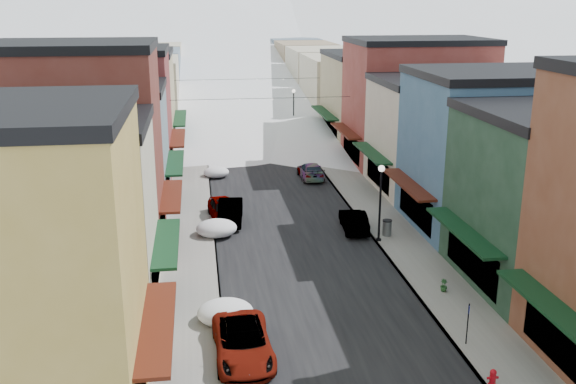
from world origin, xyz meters
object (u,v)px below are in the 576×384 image
object	(u,v)px
streetlamp_near	(380,194)
car_silver_sedan	(223,209)
car_green_sedan	(354,220)
fire_hydrant	(493,379)
car_dark_hatch	(230,212)
car_white_suv	(243,343)
trash_can	(387,228)

from	to	relation	value
streetlamp_near	car_silver_sedan	bearing A→B (deg)	148.70
car_green_sedan	streetlamp_near	bearing A→B (deg)	116.96
fire_hydrant	streetlamp_near	bearing A→B (deg)	90.00
car_dark_hatch	car_green_sedan	xyz separation A→B (m)	(8.03, -2.78, -0.06)
car_silver_sedan	streetlamp_near	xyz separation A→B (m)	(9.50, -5.78, 2.47)
car_white_suv	fire_hydrant	bearing A→B (deg)	-23.31
car_white_suv	fire_hydrant	distance (m)	10.22
car_green_sedan	fire_hydrant	bearing A→B (deg)	97.48
car_white_suv	car_silver_sedan	distance (m)	18.21
car_dark_hatch	trash_can	world-z (taller)	car_dark_hatch
car_dark_hatch	trash_can	distance (m)	10.78
car_silver_sedan	car_green_sedan	size ratio (longest dim) A/B	1.06
fire_hydrant	car_dark_hatch	bearing A→B (deg)	112.91
car_dark_hatch	car_green_sedan	world-z (taller)	car_dark_hatch
car_white_suv	fire_hydrant	world-z (taller)	car_white_suv
streetlamp_near	car_green_sedan	bearing A→B (deg)	112.62
car_green_sedan	car_silver_sedan	bearing A→B (deg)	-17.07
car_dark_hatch	streetlamp_near	size ratio (longest dim) A/B	0.94
car_dark_hatch	trash_can	xyz separation A→B (m)	(9.83, -4.44, -0.07)
fire_hydrant	car_green_sedan	bearing A→B (deg)	93.13
car_white_suv	car_dark_hatch	xyz separation A→B (m)	(0.45, 17.66, 0.03)
trash_can	fire_hydrant	bearing A→B (deg)	-92.61
car_white_suv	streetlamp_near	distance (m)	15.84
streetlamp_near	fire_hydrant	bearing A→B (deg)	-90.00
car_white_suv	car_green_sedan	xyz separation A→B (m)	(8.48, 14.88, -0.03)
car_dark_hatch	car_green_sedan	distance (m)	8.50
car_green_sedan	trash_can	bearing A→B (deg)	141.69
car_white_suv	car_silver_sedan	xyz separation A→B (m)	(0.00, 18.20, 0.04)
car_green_sedan	trash_can	world-z (taller)	car_green_sedan
car_green_sedan	fire_hydrant	distance (m)	18.67
car_silver_sedan	car_white_suv	bearing A→B (deg)	-97.84
car_white_suv	streetlamp_near	size ratio (longest dim) A/B	1.06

